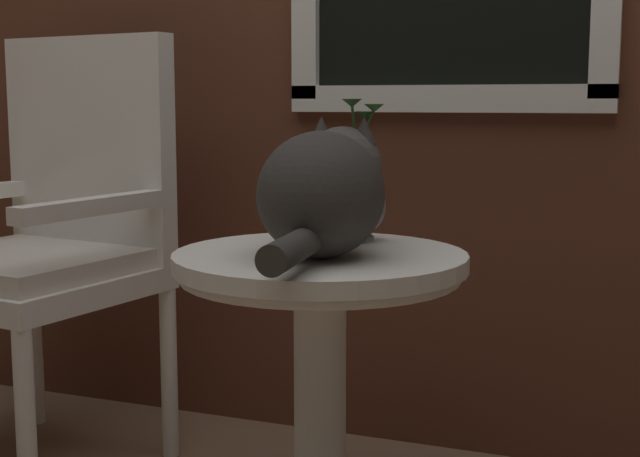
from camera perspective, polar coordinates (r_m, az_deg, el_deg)
name	(u,v)px	position (r m, az deg, el deg)	size (l,w,h in m)	color
wicker_side_table	(320,344)	(1.90, 0.00, -7.28)	(0.61, 0.61, 0.63)	silver
wicker_chair	(50,232)	(2.42, -16.65, -0.23)	(0.62, 0.60, 1.10)	silver
cat	(325,189)	(1.82, 0.33, 2.51)	(0.28, 0.61, 0.28)	#33302D
pewter_vase_with_ivy	(357,197)	(2.00, 2.32, 2.01)	(0.13, 0.13, 0.31)	slate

